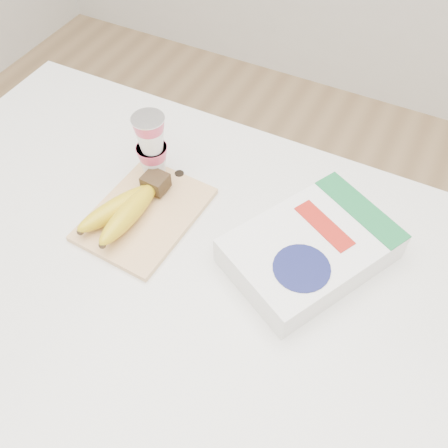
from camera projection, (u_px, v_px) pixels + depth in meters
name	position (u px, v px, depth m)	size (l,w,h in m)	color
room	(142.00, 87.00, 0.63)	(4.00, 4.00, 4.00)	tan
table	(185.00, 366.00, 1.31)	(1.27, 0.85, 0.95)	white
cutting_board	(145.00, 214.00, 1.00)	(0.19, 0.26, 0.01)	#DDB279
bananas	(127.00, 207.00, 0.98)	(0.11, 0.21, 0.06)	#382816
yogurt_stack	(151.00, 145.00, 1.00)	(0.07, 0.07, 0.15)	white
cereal_box	(311.00, 249.00, 0.92)	(0.32, 0.36, 0.07)	white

